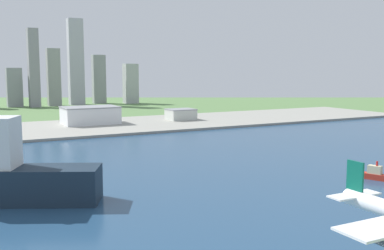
{
  "coord_description": "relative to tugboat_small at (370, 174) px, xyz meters",
  "views": [
    {
      "loc": [
        -100.92,
        24.73,
        60.77
      ],
      "look_at": [
        -2.17,
        212.04,
        34.89
      ],
      "focal_mm": 42.29,
      "sensor_mm": 36.0,
      "label": 1
    }
  ],
  "objects": [
    {
      "name": "industrial_pier",
      "position": [
        -102.84,
        292.6,
        -1.73
      ],
      "size": [
        840.0,
        140.0,
        2.5
      ],
      "primitive_type": "cube",
      "color": "gray",
      "rests_on": "ground"
    },
    {
      "name": "warehouse_annex",
      "position": [
        30.97,
        300.89,
        5.94
      ],
      "size": [
        31.48,
        25.7,
        12.81
      ],
      "color": "silver",
      "rests_on": "industrial_pier"
    },
    {
      "name": "warehouse_main",
      "position": [
        -73.75,
        311.35,
        8.91
      ],
      "size": [
        58.89,
        40.38,
        18.75
      ],
      "color": "white",
      "rests_on": "industrial_pier"
    },
    {
      "name": "ground_plane",
      "position": [
        -102.84,
        102.6,
        -2.98
      ],
      "size": [
        2400.0,
        2400.0,
        0.0
      ],
      "primitive_type": "plane",
      "color": "#577C46"
    },
    {
      "name": "water_bay",
      "position": [
        -102.84,
        42.6,
        -2.91
      ],
      "size": [
        840.0,
        360.0,
        0.15
      ],
      "primitive_type": "cube",
      "color": "navy",
      "rests_on": "ground"
    },
    {
      "name": "tugboat_small",
      "position": [
        0.0,
        0.0,
        0.0
      ],
      "size": [
        12.08,
        20.46,
        10.4
      ],
      "color": "#B22D1E",
      "rests_on": "water_bay"
    },
    {
      "name": "distant_skyline",
      "position": [
        -87.02,
        616.03,
        52.48
      ],
      "size": [
        352.9,
        50.98,
        154.13
      ],
      "color": "#A1A2AA",
      "rests_on": "ground"
    }
  ]
}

